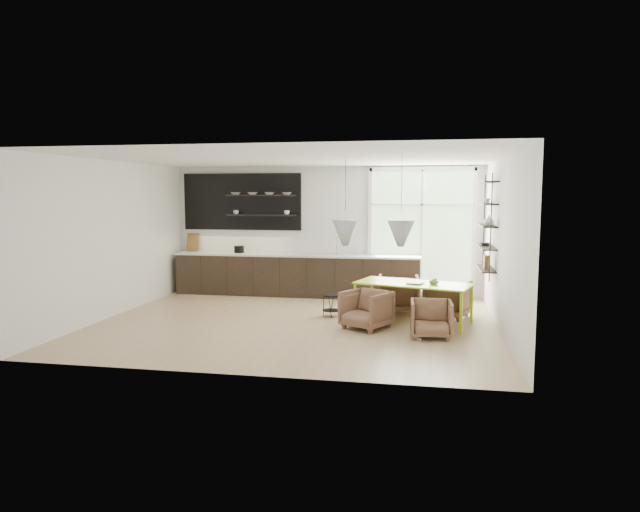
{
  "coord_description": "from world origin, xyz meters",
  "views": [
    {
      "loc": [
        2.24,
        -9.72,
        2.29
      ],
      "look_at": [
        0.32,
        0.6,
        1.14
      ],
      "focal_mm": 32.0,
      "sensor_mm": 36.0,
      "label": 1
    }
  ],
  "objects_px": {
    "armchair_back_right": "(448,299)",
    "armchair_front_left": "(366,309)",
    "dining_table": "(413,286)",
    "armchair_back_left": "(398,294)",
    "wire_stool": "(331,302)",
    "armchair_front_right": "(431,319)"
  },
  "relations": [
    {
      "from": "armchair_front_right",
      "to": "wire_stool",
      "type": "xyz_separation_m",
      "value": [
        -1.83,
        1.25,
        -0.04
      ]
    },
    {
      "from": "wire_stool",
      "to": "armchair_back_right",
      "type": "bearing_deg",
      "value": 8.32
    },
    {
      "from": "armchair_back_right",
      "to": "armchair_front_right",
      "type": "bearing_deg",
      "value": 96.38
    },
    {
      "from": "dining_table",
      "to": "armchair_back_right",
      "type": "distance_m",
      "value": 0.92
    },
    {
      "from": "dining_table",
      "to": "armchair_back_right",
      "type": "height_order",
      "value": "dining_table"
    },
    {
      "from": "dining_table",
      "to": "armchair_back_left",
      "type": "distance_m",
      "value": 0.98
    },
    {
      "from": "armchair_back_left",
      "to": "wire_stool",
      "type": "bearing_deg",
      "value": 22.55
    },
    {
      "from": "armchair_back_right",
      "to": "wire_stool",
      "type": "distance_m",
      "value": 2.17
    },
    {
      "from": "armchair_front_right",
      "to": "wire_stool",
      "type": "relative_size",
      "value": 1.62
    },
    {
      "from": "armchair_back_left",
      "to": "armchair_front_right",
      "type": "relative_size",
      "value": 1.2
    },
    {
      "from": "dining_table",
      "to": "armchair_front_left",
      "type": "distance_m",
      "value": 1.02
    },
    {
      "from": "armchair_front_right",
      "to": "wire_stool",
      "type": "height_order",
      "value": "armchair_front_right"
    },
    {
      "from": "armchair_back_right",
      "to": "armchair_front_left",
      "type": "height_order",
      "value": "armchair_back_right"
    },
    {
      "from": "armchair_back_right",
      "to": "armchair_front_right",
      "type": "xyz_separation_m",
      "value": [
        -0.31,
        -1.57,
        -0.05
      ]
    },
    {
      "from": "armchair_back_left",
      "to": "armchair_front_right",
      "type": "distance_m",
      "value": 1.95
    },
    {
      "from": "armchair_front_right",
      "to": "dining_table",
      "type": "bearing_deg",
      "value": 104.99
    },
    {
      "from": "dining_table",
      "to": "armchair_back_left",
      "type": "relative_size",
      "value": 2.72
    },
    {
      "from": "dining_table",
      "to": "armchair_back_left",
      "type": "xyz_separation_m",
      "value": [
        -0.3,
        0.88,
        -0.31
      ]
    },
    {
      "from": "dining_table",
      "to": "armchair_front_right",
      "type": "bearing_deg",
      "value": -55.82
    },
    {
      "from": "dining_table",
      "to": "armchair_back_right",
      "type": "xyz_separation_m",
      "value": [
        0.62,
        0.59,
        -0.33
      ]
    },
    {
      "from": "dining_table",
      "to": "armchair_front_left",
      "type": "relative_size",
      "value": 2.97
    },
    {
      "from": "armchair_back_right",
      "to": "dining_table",
      "type": "bearing_deg",
      "value": 61.09
    }
  ]
}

